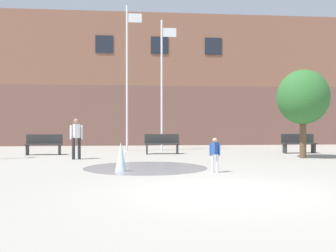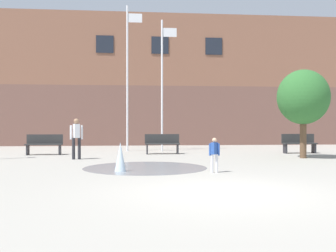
# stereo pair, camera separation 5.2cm
# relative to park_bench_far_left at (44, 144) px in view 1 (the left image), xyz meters

# --- Properties ---
(ground_plane) EXTENTS (100.00, 100.00, 0.00)m
(ground_plane) POSITION_rel_park_bench_far_left_xyz_m (5.72, -10.16, -0.48)
(ground_plane) COLOR #9E998E
(library_building) EXTENTS (36.00, 6.05, 8.54)m
(library_building) POSITION_rel_park_bench_far_left_xyz_m (5.72, 10.12, 3.79)
(library_building) COLOR brown
(library_building) RESTS_ON ground
(splash_fountain) EXTENTS (3.89, 3.89, 0.85)m
(splash_fountain) POSITION_rel_park_bench_far_left_xyz_m (3.98, -6.03, -0.29)
(splash_fountain) COLOR gray
(splash_fountain) RESTS_ON ground
(park_bench_far_left) EXTENTS (1.60, 0.44, 0.91)m
(park_bench_far_left) POSITION_rel_park_bench_far_left_xyz_m (0.00, 0.00, 0.00)
(park_bench_far_left) COLOR #28282D
(park_bench_far_left) RESTS_ON ground
(park_bench_left_of_flagpoles) EXTENTS (1.60, 0.44, 0.91)m
(park_bench_left_of_flagpoles) POSITION_rel_park_bench_far_left_xyz_m (5.30, 0.00, 0.00)
(park_bench_left_of_flagpoles) COLOR #28282D
(park_bench_left_of_flagpoles) RESTS_ON ground
(park_bench_far_right) EXTENTS (1.60, 0.44, 0.91)m
(park_bench_far_right) POSITION_rel_park_bench_far_left_xyz_m (11.75, -0.17, 0.00)
(park_bench_far_right) COLOR #28282D
(park_bench_far_right) RESTS_ON ground
(child_in_fountain) EXTENTS (0.31, 0.24, 0.99)m
(child_in_fountain) POSITION_rel_park_bench_far_left_xyz_m (6.22, -7.06, 0.10)
(child_in_fountain) COLOR silver
(child_in_fountain) RESTS_ON ground
(adult_near_bench) EXTENTS (0.50, 0.39, 1.59)m
(adult_near_bench) POSITION_rel_park_bench_far_left_xyz_m (1.75, -2.46, 0.45)
(adult_near_bench) COLOR #28282D
(adult_near_bench) RESTS_ON ground
(flagpole_left) EXTENTS (0.80, 0.10, 7.39)m
(flagpole_left) POSITION_rel_park_bench_far_left_xyz_m (3.71, 2.02, 3.46)
(flagpole_left) COLOR silver
(flagpole_left) RESTS_ON ground
(flagpole_right) EXTENTS (0.80, 0.10, 6.69)m
(flagpole_right) POSITION_rel_park_bench_far_left_xyz_m (5.48, 2.02, 3.10)
(flagpole_right) COLOR silver
(flagpole_right) RESTS_ON ground
(street_tree_near_building) EXTENTS (2.08, 2.08, 3.57)m
(street_tree_near_building) POSITION_rel_park_bench_far_left_xyz_m (10.79, -2.75, 1.97)
(street_tree_near_building) COLOR brown
(street_tree_near_building) RESTS_ON ground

